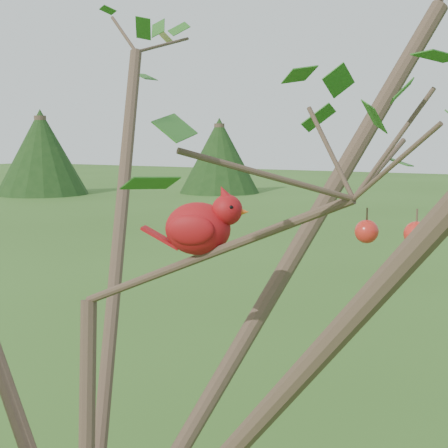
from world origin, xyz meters
name	(u,v)px	position (x,y,z in m)	size (l,w,h in m)	color
crabapple_tree	(75,231)	(0.03, -0.02, 2.12)	(2.35, 2.05, 2.95)	#453025
cardinal	(202,226)	(0.25, 0.08, 2.13)	(0.20, 0.13, 0.15)	#A9120E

